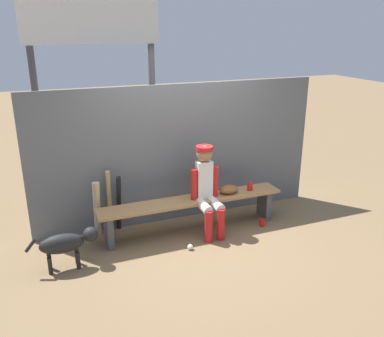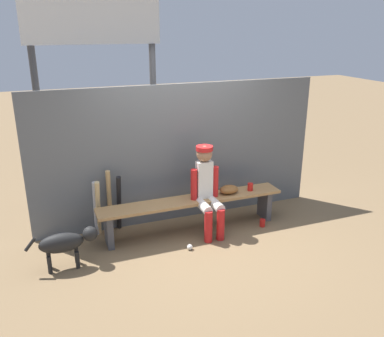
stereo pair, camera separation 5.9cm
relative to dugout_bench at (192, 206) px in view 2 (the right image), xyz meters
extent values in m
plane|color=brown|center=(0.00, 0.00, -0.38)|extent=(30.00, 30.00, 0.00)
cube|color=#595E63|center=(0.00, 0.48, 0.63)|extent=(4.27, 0.03, 2.02)
cube|color=#AD7F4C|center=(0.00, 0.00, 0.09)|extent=(2.65, 0.36, 0.04)
cube|color=#4C4C51|center=(-1.17, 0.00, -0.16)|extent=(0.08, 0.29, 0.45)
cube|color=#4C4C51|center=(1.17, 0.00, -0.16)|extent=(0.08, 0.29, 0.45)
cube|color=silver|center=(0.18, 0.00, 0.37)|extent=(0.22, 0.13, 0.53)
sphere|color=#9E7051|center=(0.18, 0.00, 0.75)|extent=(0.22, 0.22, 0.22)
cylinder|color=red|center=(0.18, 0.00, 0.82)|extent=(0.23, 0.23, 0.06)
cylinder|color=silver|center=(0.09, -0.19, 0.07)|extent=(0.13, 0.38, 0.13)
cylinder|color=red|center=(0.09, -0.38, -0.16)|extent=(0.11, 0.11, 0.45)
cylinder|color=red|center=(0.02, -0.02, 0.32)|extent=(0.09, 0.09, 0.45)
cylinder|color=silver|center=(0.27, -0.19, 0.07)|extent=(0.13, 0.38, 0.13)
cylinder|color=red|center=(0.27, -0.38, -0.16)|extent=(0.11, 0.11, 0.45)
cylinder|color=red|center=(0.34, -0.02, 0.32)|extent=(0.09, 0.09, 0.45)
ellipsoid|color=brown|center=(0.57, 0.00, 0.17)|extent=(0.28, 0.20, 0.12)
cylinder|color=black|center=(-0.96, 0.35, 0.05)|extent=(0.07, 0.26, 0.86)
cylinder|color=tan|center=(-1.08, 0.37, 0.09)|extent=(0.08, 0.17, 0.94)
cylinder|color=tan|center=(-1.25, 0.30, 0.04)|extent=(0.07, 0.24, 0.84)
cylinder|color=#B7B7BC|center=(-1.28, 0.34, 0.02)|extent=(0.07, 0.15, 0.81)
sphere|color=white|center=(-0.22, -0.49, -0.35)|extent=(0.07, 0.07, 0.07)
cylinder|color=red|center=(1.00, -0.25, -0.33)|extent=(0.08, 0.08, 0.11)
cylinder|color=red|center=(0.91, -0.01, 0.16)|extent=(0.08, 0.08, 0.11)
cylinder|color=#3F3F42|center=(-1.85, 1.43, 0.87)|extent=(0.10, 0.10, 2.51)
cylinder|color=#3F3F42|center=(-0.11, 1.43, 0.87)|extent=(0.10, 0.10, 2.51)
cube|color=white|center=(-0.98, 1.43, 2.51)|extent=(1.98, 0.08, 0.77)
ellipsoid|color=black|center=(-1.79, -0.35, -0.04)|extent=(0.52, 0.20, 0.24)
sphere|color=black|center=(-1.45, -0.35, 0.02)|extent=(0.18, 0.18, 0.18)
cylinder|color=black|center=(-2.13, -0.35, 0.01)|extent=(0.15, 0.04, 0.16)
cylinder|color=black|center=(-1.63, -0.29, -0.27)|extent=(0.05, 0.05, 0.22)
cylinder|color=black|center=(-1.63, -0.41, -0.27)|extent=(0.05, 0.05, 0.22)
cylinder|color=black|center=(-1.95, -0.29, -0.27)|extent=(0.05, 0.05, 0.22)
cylinder|color=black|center=(-1.95, -0.41, -0.27)|extent=(0.05, 0.05, 0.22)
camera|label=1|loc=(-1.92, -4.87, 2.39)|focal=38.27mm
camera|label=2|loc=(-1.86, -4.89, 2.39)|focal=38.27mm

